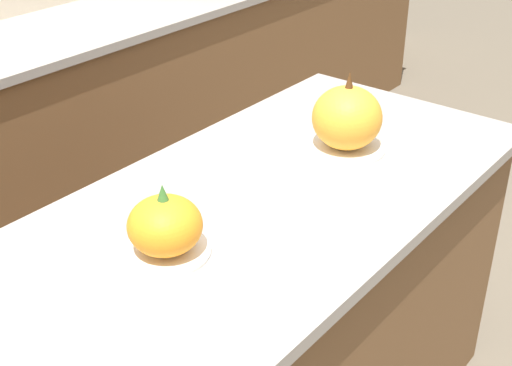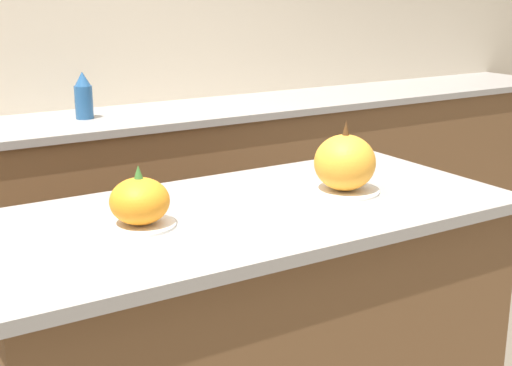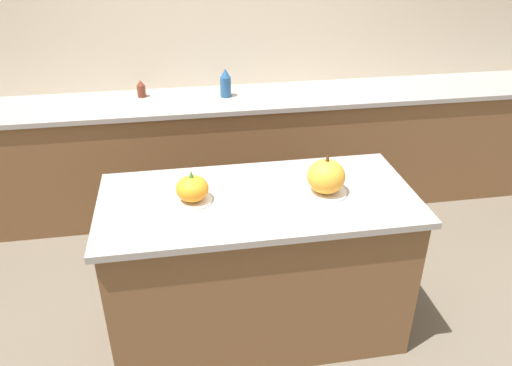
% 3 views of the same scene
% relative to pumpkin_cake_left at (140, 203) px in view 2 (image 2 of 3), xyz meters
% --- Properties ---
extents(wall_back, '(8.00, 0.06, 2.50)m').
position_rel_pumpkin_cake_left_xyz_m(wall_back, '(0.33, 1.74, 0.30)').
color(wall_back, beige).
rests_on(wall_back, ground_plane).
extents(kitchen_island, '(1.62, 0.77, 0.89)m').
position_rel_pumpkin_cake_left_xyz_m(kitchen_island, '(0.33, -0.01, -0.51)').
color(kitchen_island, brown).
rests_on(kitchen_island, ground_plane).
extents(back_counter, '(6.00, 0.60, 0.93)m').
position_rel_pumpkin_cake_left_xyz_m(back_counter, '(0.33, 1.41, -0.49)').
color(back_counter, brown).
rests_on(back_counter, ground_plane).
extents(pumpkin_cake_left, '(0.19, 0.19, 0.17)m').
position_rel_pumpkin_cake_left_xyz_m(pumpkin_cake_left, '(0.00, 0.00, 0.00)').
color(pumpkin_cake_left, white).
rests_on(pumpkin_cake_left, kitchen_island).
extents(pumpkin_cake_right, '(0.22, 0.22, 0.23)m').
position_rel_pumpkin_cake_left_xyz_m(pumpkin_cake_right, '(0.68, -0.03, 0.02)').
color(pumpkin_cake_right, white).
rests_on(pumpkin_cake_right, kitchen_island).
extents(bottle_tall, '(0.08, 0.08, 0.21)m').
position_rel_pumpkin_cake_left_xyz_m(bottle_tall, '(0.33, 1.43, 0.08)').
color(bottle_tall, '#235184').
rests_on(bottle_tall, back_counter).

